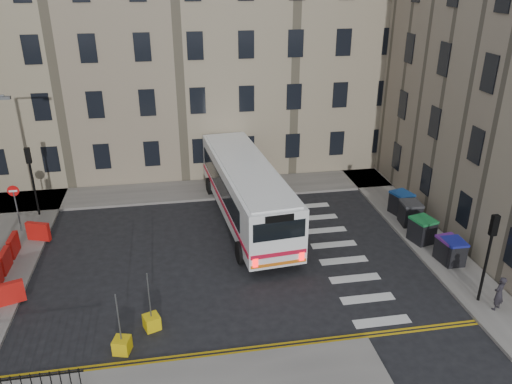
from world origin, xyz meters
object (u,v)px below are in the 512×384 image
object	(u,v)px
wheelie_bin_a	(453,251)
wheelie_bin_d	(410,213)
bus	(246,189)
bollard_chevron	(122,345)
bollard_yellow	(152,322)
wheelie_bin_b	(448,249)
wheelie_bin_e	(401,203)
pedestrian	(499,293)
wheelie_bin_c	(422,230)

from	to	relation	value
wheelie_bin_a	wheelie_bin_d	size ratio (longest dim) A/B	0.93
bus	bollard_chevron	size ratio (longest dim) A/B	20.98
wheelie_bin_d	bollard_yellow	bearing A→B (deg)	-149.82
wheelie_bin_b	wheelie_bin_d	xyz separation A→B (m)	(-0.10, 3.97, 0.05)
bollard_chevron	bollard_yellow	bearing A→B (deg)	47.74
wheelie_bin_e	bollard_chevron	size ratio (longest dim) A/B	2.36
wheelie_bin_d	pedestrian	xyz separation A→B (m)	(0.15, -7.90, 0.12)
wheelie_bin_a	wheelie_bin_b	world-z (taller)	same
wheelie_bin_a	wheelie_bin_e	distance (m)	5.55
wheelie_bin_b	bollard_yellow	bearing A→B (deg)	-177.33
wheelie_bin_a	bollard_chevron	xyz separation A→B (m)	(-15.40, -3.51, -0.47)
wheelie_bin_e	pedestrian	world-z (taller)	pedestrian
wheelie_bin_c	pedestrian	world-z (taller)	pedestrian
bus	wheelie_bin_a	distance (m)	11.25
bus	bollard_yellow	xyz separation A→B (m)	(-5.20, -8.81, -1.64)
wheelie_bin_c	wheelie_bin_d	bearing A→B (deg)	67.87
wheelie_bin_a	wheelie_bin_c	xyz separation A→B (m)	(-0.47, 2.23, 0.04)
wheelie_bin_c	bollard_yellow	size ratio (longest dim) A/B	2.35
wheelie_bin_c	pedestrian	bearing A→B (deg)	-100.05
wheelie_bin_a	wheelie_bin_e	size ratio (longest dim) A/B	0.86
wheelie_bin_a	wheelie_bin_c	size ratio (longest dim) A/B	0.87
bus	pedestrian	distance (m)	13.68
wheelie_bin_b	wheelie_bin_d	bearing A→B (deg)	83.93
pedestrian	wheelie_bin_c	bearing A→B (deg)	-111.09
wheelie_bin_c	pedestrian	xyz separation A→B (m)	(0.43, -5.93, 0.12)
wheelie_bin_b	wheelie_bin_e	world-z (taller)	wheelie_bin_e
bollard_yellow	bollard_chevron	size ratio (longest dim) A/B	1.00
bollard_yellow	wheelie_bin_c	bearing A→B (deg)	18.19
wheelie_bin_c	wheelie_bin_e	world-z (taller)	wheelie_bin_c
bus	wheelie_bin_d	world-z (taller)	bus
wheelie_bin_d	wheelie_bin_b	bearing A→B (deg)	-83.18
wheelie_bin_a	bollard_yellow	bearing A→B (deg)	-170.53
wheelie_bin_a	wheelie_bin_d	bearing A→B (deg)	92.98
bus	wheelie_bin_a	world-z (taller)	bus
bollard_yellow	pedestrian	bearing A→B (deg)	-5.53
wheelie_bin_b	bollard_yellow	distance (m)	14.46
wheelie_bin_c	wheelie_bin_d	distance (m)	1.99
wheelie_bin_a	wheelie_bin_b	xyz separation A→B (m)	(-0.10, 0.23, -0.00)
wheelie_bin_c	wheelie_bin_d	world-z (taller)	wheelie_bin_d
wheelie_bin_e	bollard_yellow	world-z (taller)	wheelie_bin_e
bus	bollard_chevron	bearing A→B (deg)	-127.41
wheelie_bin_a	bus	bearing A→B (deg)	144.85
wheelie_bin_d	bollard_yellow	xyz separation A→B (m)	(-14.12, -6.52, -0.52)
wheelie_bin_c	pedestrian	distance (m)	5.95
wheelie_bin_c	bollard_chevron	distance (m)	16.00
wheelie_bin_b	bollard_chevron	xyz separation A→B (m)	(-15.30, -3.73, -0.47)
bus	wheelie_bin_c	xyz separation A→B (m)	(8.65, -4.26, -1.13)
bus	pedestrian	size ratio (longest dim) A/B	8.03
bollard_yellow	wheelie_bin_d	bearing A→B (deg)	24.77
wheelie_bin_b	bollard_yellow	size ratio (longest dim) A/B	2.04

